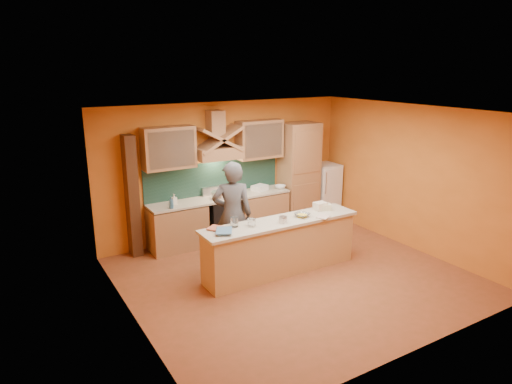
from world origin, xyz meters
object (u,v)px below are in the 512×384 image
kitchen_scale (283,220)px  mixing_bowl (302,215)px  person (232,215)px  fridge (324,191)px  stove (221,219)px

kitchen_scale → mixing_bowl: (0.47, 0.09, -0.01)m
person → mixing_bowl: 1.22m
kitchen_scale → fridge: bearing=14.0°
fridge → kitchen_scale: bearing=-141.5°
person → fridge: bearing=-134.3°
kitchen_scale → stove: bearing=70.2°
stove → fridge: bearing=0.0°
fridge → person: size_ratio=0.67×
person → mixing_bowl: bearing=171.1°
mixing_bowl → kitchen_scale: bearing=-168.6°
stove → mixing_bowl: (0.63, -1.92, 0.53)m
stove → person: bearing=-107.6°
fridge → mixing_bowl: fridge is taller
stove → fridge: 2.71m
stove → fridge: size_ratio=0.69×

